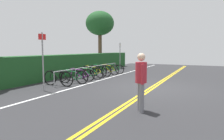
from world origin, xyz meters
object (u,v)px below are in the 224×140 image
Objects in this scene: pedestrian at (141,78)px; sign_post_far at (120,54)px; bicycle_1 at (73,77)px; bicycle_4 at (93,72)px; bicycle_5 at (100,70)px; tree_mid at (100,24)px; sign_post_near at (43,56)px; bicycle_7 at (113,69)px; bicycle_3 at (89,73)px; bicycle_6 at (109,70)px; bicycle_0 at (58,78)px; bike_rack at (92,69)px; bicycle_2 at (80,75)px.

pedestrian is 10.15m from sign_post_far.
bicycle_4 is at bearing 5.00° from bicycle_1.
tree_mid is at bearing 29.12° from bicycle_5.
bicycle_5 is 5.39m from sign_post_near.
pedestrian reaches higher than bicycle_7.
bicycle_1 is at bearing 179.54° from sign_post_far.
bicycle_6 is at bearing -0.94° from bicycle_3.
bicycle_0 is 1.00× the size of bicycle_5.
sign_post_far is (3.60, -0.25, 0.99)m from bicycle_4.
bike_rack is 4.05m from sign_post_far.
bicycle_7 is (2.41, -0.23, -0.03)m from bicycle_4.
bicycle_0 reaches higher than bicycle_6.
bicycle_1 is 0.98× the size of bicycle_2.
bicycle_0 reaches higher than bicycle_7.
bicycle_4 is 4.64m from sign_post_near.
sign_post_near is (-2.16, -0.07, 1.12)m from bicycle_1.
bicycle_5 is at bearing -150.88° from tree_mid.
bicycle_1 is 4.75m from bicycle_7.
pedestrian reaches higher than bicycle_3.
sign_post_far is 5.02m from tree_mid.
bicycle_0 is 2.48m from bicycle_3.
bicycle_3 reaches higher than bicycle_7.
bicycle_7 is 9.13m from pedestrian.
bicycle_5 is at bearing 2.22° from sign_post_near.
pedestrian is at bearing -129.12° from bicycle_2.
tree_mid is (2.64, 3.23, 2.78)m from sign_post_far.
bike_rack is at bearing 177.76° from bicycle_6.
bicycle_0 is at bearing 13.02° from sign_post_near.
bicycle_5 is 0.96m from bicycle_6.
sign_post_far is at bearing -1.73° from bike_rack.
bike_rack reaches higher than bicycle_1.
sign_post_far reaches higher than bicycle_2.
bicycle_2 is 3.99m from bicycle_7.
bicycle_7 is at bearing 0.37° from sign_post_near.
bike_rack is at bearing 42.81° from pedestrian.
bike_rack reaches higher than bicycle_2.
bicycle_5 is at bearing -0.03° from bicycle_2.
tree_mid is (11.69, 7.81, 3.19)m from pedestrian.
sign_post_near is (-6.22, -0.06, 1.11)m from bicycle_6.
bicycle_0 is (-2.88, 0.15, -0.21)m from bike_rack.
bicycle_4 is 0.77× the size of sign_post_far.
pedestrian reaches higher than bicycle_5.
tree_mid is (4.53, 3.19, 3.79)m from bicycle_6.
pedestrian is (-2.20, -4.85, 0.59)m from bicycle_0.
bicycle_5 is 1.01× the size of bicycle_6.
bicycle_2 reaches higher than bicycle_7.
bike_rack is 2.99× the size of sign_post_far.
bicycle_3 is at bearing -4.31° from bicycle_0.
bicycle_3 is (2.48, -0.19, -0.02)m from bicycle_0.
bicycle_4 is at bearing 2.57° from bicycle_2.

